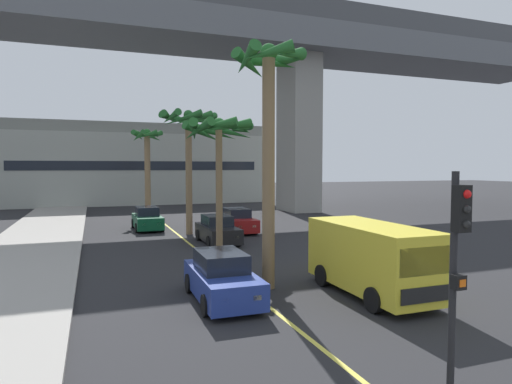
{
  "coord_description": "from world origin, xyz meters",
  "views": [
    {
      "loc": [
        -4.97,
        0.58,
        4.27
      ],
      "look_at": [
        0.0,
        14.0,
        3.45
      ],
      "focal_mm": 30.95,
      "sensor_mm": 36.0,
      "label": 1
    }
  ],
  "objects_px": {
    "car_queue_third": "(222,278)",
    "palm_tree_far_median": "(218,138)",
    "palm_tree_farthest_median": "(269,108)",
    "delivery_van": "(371,257)",
    "palm_tree_near_median": "(148,152)",
    "car_queue_fourth": "(218,230)",
    "palm_tree_mid_median": "(188,132)",
    "traffic_light_median_near": "(457,262)",
    "car_queue_front": "(237,221)",
    "car_queue_second": "(147,219)"
  },
  "relations": [
    {
      "from": "traffic_light_median_near",
      "to": "palm_tree_near_median",
      "type": "height_order",
      "value": "palm_tree_near_median"
    },
    {
      "from": "car_queue_third",
      "to": "palm_tree_near_median",
      "type": "relative_size",
      "value": 0.56
    },
    {
      "from": "car_queue_third",
      "to": "car_queue_fourth",
      "type": "height_order",
      "value": "same"
    },
    {
      "from": "palm_tree_mid_median",
      "to": "car_queue_third",
      "type": "bearing_deg",
      "value": -97.57
    },
    {
      "from": "car_queue_second",
      "to": "palm_tree_far_median",
      "type": "xyz_separation_m",
      "value": [
        2.19,
        -10.29,
        4.92
      ]
    },
    {
      "from": "palm_tree_near_median",
      "to": "palm_tree_farthest_median",
      "type": "distance_m",
      "value": 23.14
    },
    {
      "from": "car_queue_front",
      "to": "palm_tree_mid_median",
      "type": "relative_size",
      "value": 0.53
    },
    {
      "from": "car_queue_third",
      "to": "palm_tree_far_median",
      "type": "xyz_separation_m",
      "value": [
        1.81,
        6.87,
        4.92
      ]
    },
    {
      "from": "car_queue_second",
      "to": "car_queue_third",
      "type": "distance_m",
      "value": 17.17
    },
    {
      "from": "car_queue_third",
      "to": "car_queue_fourth",
      "type": "distance_m",
      "value": 10.68
    },
    {
      "from": "car_queue_fourth",
      "to": "palm_tree_mid_median",
      "type": "relative_size",
      "value": 0.52
    },
    {
      "from": "car_queue_second",
      "to": "palm_tree_mid_median",
      "type": "distance_m",
      "value": 6.87
    },
    {
      "from": "palm_tree_mid_median",
      "to": "palm_tree_farthest_median",
      "type": "xyz_separation_m",
      "value": [
        0.07,
        -13.32,
        -0.16
      ]
    },
    {
      "from": "car_queue_third",
      "to": "palm_tree_farthest_median",
      "type": "relative_size",
      "value": 0.49
    },
    {
      "from": "car_queue_fourth",
      "to": "palm_tree_mid_median",
      "type": "bearing_deg",
      "value": 102.08
    },
    {
      "from": "car_queue_third",
      "to": "palm_tree_far_median",
      "type": "relative_size",
      "value": 0.63
    },
    {
      "from": "traffic_light_median_near",
      "to": "car_queue_fourth",
      "type": "bearing_deg",
      "value": 87.01
    },
    {
      "from": "car_queue_third",
      "to": "palm_tree_mid_median",
      "type": "height_order",
      "value": "palm_tree_mid_median"
    },
    {
      "from": "car_queue_front",
      "to": "delivery_van",
      "type": "xyz_separation_m",
      "value": [
        -0.18,
        -15.04,
        0.57
      ]
    },
    {
      "from": "palm_tree_far_median",
      "to": "palm_tree_near_median",
      "type": "bearing_deg",
      "value": 94.46
    },
    {
      "from": "palm_tree_mid_median",
      "to": "palm_tree_far_median",
      "type": "relative_size",
      "value": 1.19
    },
    {
      "from": "delivery_van",
      "to": "palm_tree_farthest_median",
      "type": "relative_size",
      "value": 0.62
    },
    {
      "from": "palm_tree_farthest_median",
      "to": "car_queue_fourth",
      "type": "bearing_deg",
      "value": 85.49
    },
    {
      "from": "car_queue_front",
      "to": "palm_tree_near_median",
      "type": "xyz_separation_m",
      "value": [
        -4.53,
        10.01,
        4.81
      ]
    },
    {
      "from": "car_queue_front",
      "to": "car_queue_third",
      "type": "xyz_separation_m",
      "value": [
        -5.0,
        -13.9,
        0.0
      ]
    },
    {
      "from": "palm_tree_far_median",
      "to": "delivery_van",
      "type": "bearing_deg",
      "value": -69.41
    },
    {
      "from": "car_queue_third",
      "to": "palm_tree_far_median",
      "type": "bearing_deg",
      "value": 75.27
    },
    {
      "from": "palm_tree_farthest_median",
      "to": "palm_tree_far_median",
      "type": "bearing_deg",
      "value": 91.34
    },
    {
      "from": "car_queue_third",
      "to": "traffic_light_median_near",
      "type": "height_order",
      "value": "traffic_light_median_near"
    },
    {
      "from": "palm_tree_near_median",
      "to": "palm_tree_farthest_median",
      "type": "xyz_separation_m",
      "value": [
        1.47,
        -23.08,
        0.79
      ]
    },
    {
      "from": "palm_tree_farthest_median",
      "to": "car_queue_front",
      "type": "bearing_deg",
      "value": 76.85
    },
    {
      "from": "car_queue_fourth",
      "to": "palm_tree_far_median",
      "type": "xyz_separation_m",
      "value": [
        -0.89,
        -3.46,
        4.92
      ]
    },
    {
      "from": "palm_tree_mid_median",
      "to": "palm_tree_far_median",
      "type": "height_order",
      "value": "palm_tree_mid_median"
    },
    {
      "from": "car_queue_front",
      "to": "traffic_light_median_near",
      "type": "distance_m",
      "value": 22.08
    },
    {
      "from": "car_queue_front",
      "to": "delivery_van",
      "type": "relative_size",
      "value": 0.79
    },
    {
      "from": "car_queue_front",
      "to": "car_queue_second",
      "type": "xyz_separation_m",
      "value": [
        -5.38,
        3.26,
        0.0
      ]
    },
    {
      "from": "car_queue_front",
      "to": "palm_tree_far_median",
      "type": "bearing_deg",
      "value": -114.46
    },
    {
      "from": "traffic_light_median_near",
      "to": "palm_tree_farthest_median",
      "type": "height_order",
      "value": "palm_tree_farthest_median"
    },
    {
      "from": "traffic_light_median_near",
      "to": "car_queue_front",
      "type": "bearing_deg",
      "value": 81.49
    },
    {
      "from": "delivery_van",
      "to": "palm_tree_far_median",
      "type": "xyz_separation_m",
      "value": [
        -3.01,
        8.02,
        4.35
      ]
    },
    {
      "from": "car_queue_fourth",
      "to": "palm_tree_near_median",
      "type": "relative_size",
      "value": 0.55
    },
    {
      "from": "palm_tree_far_median",
      "to": "palm_tree_mid_median",
      "type": "bearing_deg",
      "value": 89.42
    },
    {
      "from": "palm_tree_near_median",
      "to": "palm_tree_far_median",
      "type": "distance_m",
      "value": 17.09
    },
    {
      "from": "palm_tree_mid_median",
      "to": "car_queue_front",
      "type": "bearing_deg",
      "value": -4.66
    },
    {
      "from": "palm_tree_near_median",
      "to": "palm_tree_farthest_median",
      "type": "relative_size",
      "value": 0.87
    },
    {
      "from": "palm_tree_mid_median",
      "to": "palm_tree_farthest_median",
      "type": "height_order",
      "value": "palm_tree_farthest_median"
    },
    {
      "from": "traffic_light_median_near",
      "to": "palm_tree_mid_median",
      "type": "height_order",
      "value": "palm_tree_mid_median"
    },
    {
      "from": "palm_tree_far_median",
      "to": "car_queue_front",
      "type": "bearing_deg",
      "value": 65.54
    },
    {
      "from": "car_queue_front",
      "to": "car_queue_third",
      "type": "distance_m",
      "value": 14.77
    },
    {
      "from": "delivery_van",
      "to": "palm_tree_near_median",
      "type": "relative_size",
      "value": 0.71
    }
  ]
}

